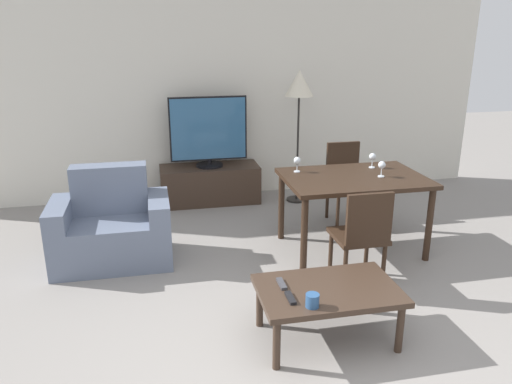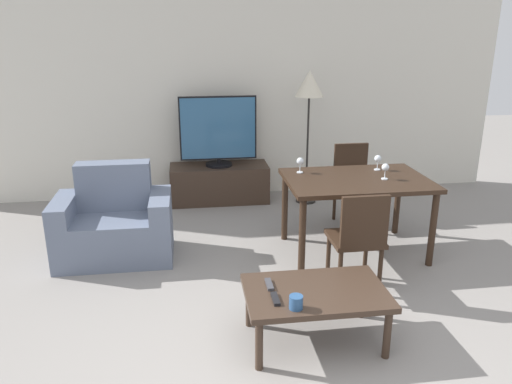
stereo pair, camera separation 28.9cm
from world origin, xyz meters
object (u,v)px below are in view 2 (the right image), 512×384
at_px(dining_chair_far, 353,179).
at_px(floor_lamp, 309,90).
at_px(remote_secondary, 269,284).
at_px(cup_white_near, 296,302).
at_px(tv, 218,132).
at_px(wine_glass_right, 300,162).
at_px(dining_chair_near, 358,236).
at_px(wine_glass_left, 385,168).
at_px(wine_glass_center, 378,160).
at_px(remote_primary, 275,299).
at_px(armchair, 115,225).
at_px(dining_table, 356,187).
at_px(coffee_table, 316,296).
at_px(tv_stand, 219,183).

relative_size(dining_chair_far, floor_lamp, 0.54).
distance_m(remote_secondary, cup_white_near, 0.33).
relative_size(tv, wine_glass_right, 6.22).
bearing_deg(cup_white_near, dining_chair_near, 50.12).
relative_size(wine_glass_left, wine_glass_center, 1.00).
bearing_deg(wine_glass_left, wine_glass_right, 155.95).
relative_size(remote_primary, remote_secondary, 1.00).
relative_size(armchair, dining_chair_far, 1.21).
distance_m(remote_primary, remote_secondary, 0.19).
distance_m(armchair, floor_lamp, 2.66).
bearing_deg(wine_glass_left, floor_lamp, 102.60).
relative_size(dining_chair_near, cup_white_near, 9.82).
bearing_deg(cup_white_near, dining_table, 59.87).
bearing_deg(dining_chair_far, remote_primary, -119.50).
bearing_deg(cup_white_near, wine_glass_right, 76.71).
xyz_separation_m(dining_chair_far, wine_glass_center, (0.06, -0.50, 0.35)).
xyz_separation_m(dining_table, dining_chair_near, (-0.23, -0.74, -0.16)).
bearing_deg(armchair, tv, 53.55).
height_order(floor_lamp, cup_white_near, floor_lamp).
relative_size(floor_lamp, wine_glass_center, 10.77).
distance_m(wine_glass_center, wine_glass_right, 0.76).
height_order(coffee_table, remote_primary, remote_primary).
relative_size(tv, floor_lamp, 0.58).
distance_m(armchair, wine_glass_left, 2.51).
bearing_deg(wine_glass_center, armchair, -179.21).
bearing_deg(wine_glass_center, wine_glass_left, -98.90).
relative_size(dining_table, remote_primary, 8.60).
xyz_separation_m(cup_white_near, wine_glass_left, (1.13, 1.48, 0.40)).
relative_size(dining_table, remote_secondary, 8.60).
bearing_deg(tv_stand, wine_glass_left, -50.97).
xyz_separation_m(tv_stand, dining_table, (1.15, -1.64, 0.42)).
xyz_separation_m(dining_table, wine_glass_center, (0.28, 0.24, 0.19)).
relative_size(armchair, cup_white_near, 11.87).
bearing_deg(remote_primary, wine_glass_left, 47.79).
bearing_deg(tv_stand, coffee_table, -81.84).
xyz_separation_m(coffee_table, dining_table, (0.72, 1.34, 0.30)).
xyz_separation_m(tv_stand, wine_glass_left, (1.38, -1.71, 0.60)).
xyz_separation_m(armchair, wine_glass_right, (1.73, 0.05, 0.52)).
bearing_deg(remote_secondary, wine_glass_center, 48.84).
relative_size(floor_lamp, wine_glass_left, 10.77).
xyz_separation_m(coffee_table, remote_secondary, (-0.29, 0.10, 0.06)).
xyz_separation_m(floor_lamp, wine_glass_center, (0.39, -1.22, -0.52)).
height_order(dining_chair_far, wine_glass_left, wine_glass_left).
xyz_separation_m(coffee_table, remote_primary, (-0.29, -0.09, 0.06)).
distance_m(dining_chair_near, wine_glass_right, 1.08).
bearing_deg(tv, dining_table, -55.05).
bearing_deg(tv_stand, remote_primary, -87.37).
relative_size(dining_chair_far, cup_white_near, 9.82).
distance_m(wine_glass_left, wine_glass_center, 0.31).
bearing_deg(dining_table, dining_chair_far, 73.08).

